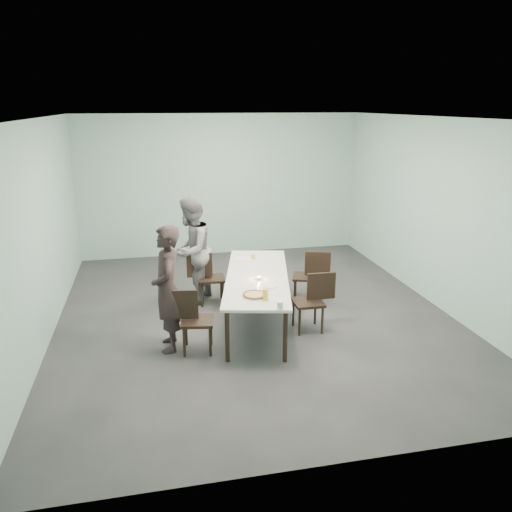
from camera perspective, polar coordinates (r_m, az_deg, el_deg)
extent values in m
plane|color=#333335|center=(7.94, -0.17, -6.69)|extent=(7.00, 7.00, 0.00)
cube|color=#A2CCC4|center=(10.85, -4.02, 8.03)|extent=(6.00, 0.02, 3.00)
cube|color=#A2CCC4|center=(4.26, 9.62, -6.69)|extent=(6.00, 0.02, 3.00)
cube|color=#A2CCC4|center=(7.46, -23.37, 2.50)|extent=(0.02, 7.00, 3.00)
cube|color=#A2CCC4|center=(8.58, 19.91, 4.64)|extent=(0.02, 7.00, 3.00)
cube|color=white|center=(7.26, -0.19, 15.52)|extent=(6.00, 7.00, 0.02)
cube|color=white|center=(7.41, 0.12, -2.38)|extent=(1.45, 2.73, 0.04)
cylinder|color=black|center=(6.44, -3.31, -9.14)|extent=(0.06, 0.06, 0.71)
cylinder|color=black|center=(8.70, -2.25, -2.02)|extent=(0.06, 0.06, 0.71)
cylinder|color=black|center=(6.44, 3.37, -9.17)|extent=(0.06, 0.06, 0.71)
cylinder|color=black|center=(8.69, 2.63, -2.03)|extent=(0.06, 0.06, 0.71)
cube|color=black|center=(6.71, -6.72, -7.40)|extent=(0.48, 0.48, 0.04)
cube|color=black|center=(6.63, -8.44, -5.52)|extent=(0.42, 0.10, 0.40)
cylinder|color=black|center=(6.67, -8.21, -9.77)|extent=(0.04, 0.04, 0.41)
cylinder|color=black|center=(6.97, -7.99, -8.51)|extent=(0.04, 0.04, 0.41)
cylinder|color=black|center=(6.65, -5.25, -9.75)|extent=(0.04, 0.04, 0.41)
cylinder|color=black|center=(6.95, -5.17, -8.49)|extent=(0.04, 0.04, 0.41)
cube|color=black|center=(8.26, -5.11, -2.57)|extent=(0.44, 0.44, 0.04)
cube|color=black|center=(8.18, -6.48, -1.05)|extent=(0.42, 0.06, 0.40)
cylinder|color=black|center=(8.17, -6.17, -4.51)|extent=(0.04, 0.04, 0.41)
cylinder|color=black|center=(8.49, -6.29, -3.67)|extent=(0.04, 0.04, 0.41)
cylinder|color=black|center=(8.19, -3.79, -4.39)|extent=(0.04, 0.04, 0.41)
cylinder|color=black|center=(8.51, -4.00, -3.56)|extent=(0.04, 0.04, 0.41)
cube|color=black|center=(7.30, 5.97, -5.30)|extent=(0.43, 0.43, 0.04)
cube|color=black|center=(7.27, 7.46, -3.42)|extent=(0.42, 0.05, 0.40)
cylinder|color=black|center=(7.59, 6.78, -6.29)|extent=(0.04, 0.04, 0.41)
cylinder|color=black|center=(7.29, 7.59, -7.32)|extent=(0.04, 0.04, 0.41)
cylinder|color=black|center=(7.49, 4.29, -6.51)|extent=(0.04, 0.04, 0.41)
cylinder|color=black|center=(7.20, 4.99, -7.57)|extent=(0.04, 0.04, 0.41)
cube|color=black|center=(8.34, 5.69, -2.38)|extent=(0.53, 0.53, 0.04)
cube|color=black|center=(8.27, 7.06, -0.86)|extent=(0.41, 0.17, 0.40)
cylinder|color=black|center=(8.58, 6.82, -3.46)|extent=(0.04, 0.04, 0.41)
cylinder|color=black|center=(8.26, 6.80, -4.28)|extent=(0.04, 0.04, 0.41)
cylinder|color=black|center=(8.59, 4.54, -3.38)|extent=(0.04, 0.04, 0.41)
cylinder|color=black|center=(8.27, 4.44, -4.20)|extent=(0.04, 0.04, 0.41)
imported|color=black|center=(6.68, -10.09, -3.71)|extent=(0.41, 0.63, 1.71)
imported|color=slate|center=(8.22, -7.42, 0.62)|extent=(1.00, 1.08, 1.78)
cylinder|color=white|center=(6.62, -0.16, -4.57)|extent=(0.34, 0.34, 0.01)
cylinder|color=#E8CC83|center=(6.61, -0.16, -4.46)|extent=(0.30, 0.30, 0.01)
torus|color=brown|center=(6.61, -0.16, -4.42)|extent=(0.32, 0.32, 0.03)
cylinder|color=white|center=(6.97, 1.68, -3.45)|extent=(0.18, 0.18, 0.01)
cylinder|color=gold|center=(6.47, 1.09, -4.44)|extent=(0.08, 0.08, 0.15)
cylinder|color=silver|center=(6.23, 2.75, -5.62)|extent=(0.08, 0.08, 0.09)
cylinder|color=silver|center=(7.23, 0.31, -2.58)|extent=(0.06, 0.06, 0.03)
cylinder|color=orange|center=(7.22, 0.31, -2.40)|extent=(0.04, 0.04, 0.01)
cylinder|color=gold|center=(8.16, -0.36, -0.08)|extent=(0.07, 0.07, 0.08)
cube|color=silver|center=(8.19, -1.34, -0.30)|extent=(0.34, 0.28, 0.01)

